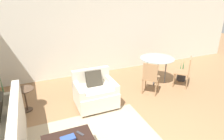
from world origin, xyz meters
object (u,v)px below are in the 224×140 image
potted_plant_small (181,75)px  armchair (95,92)px  book_stack (67,139)px  side_table (25,95)px  dining_table (157,61)px  dining_chair_near_right (185,70)px  dining_chair_near_left (151,76)px  tv_remote_primary (80,133)px  potted_plant (2,106)px

potted_plant_small → armchair: bearing=-172.9°
book_stack → side_table: side_table is taller
book_stack → dining_table: 3.72m
side_table → dining_chair_near_right: 4.31m
book_stack → potted_plant_small: potted_plant_small is taller
dining_chair_near_left → tv_remote_primary: bearing=-148.6°
book_stack → side_table: 1.99m
armchair → potted_plant: potted_plant is taller
potted_plant → dining_table: 4.23m
side_table → dining_chair_near_right: bearing=-5.5°
tv_remote_primary → potted_plant_small: (3.67, 1.76, -0.28)m
side_table → potted_plant_small: size_ratio=0.84×
dining_table → dining_chair_near_left: (-0.58, -0.58, -0.15)m
armchair → dining_chair_near_left: size_ratio=1.05×
side_table → dining_chair_near_left: size_ratio=0.63×
potted_plant_small → side_table: bearing=179.5°
potted_plant → dining_chair_near_left: bearing=-7.0°
armchair → potted_plant_small: size_ratio=1.41×
tv_remote_primary → potted_plant: potted_plant is taller
book_stack → dining_table: dining_table is taller
tv_remote_primary → potted_plant_small: bearing=25.6°
armchair → tv_remote_primary: 1.57m
potted_plant → dining_chair_near_right: bearing=-5.3°
potted_plant → dining_table: potted_plant is taller
side_table → potted_plant_small: 4.52m
potted_plant → book_stack: bearing=-59.9°
book_stack → side_table: (-0.61, 1.90, -0.06)m
dining_chair_near_right → potted_plant: bearing=174.7°
armchair → dining_table: 2.24m
dining_table → potted_plant_small: bearing=-14.7°
side_table → dining_chair_near_left: 3.15m
side_table → dining_table: dining_table is taller
dining_table → dining_chair_near_left: size_ratio=1.13×
book_stack → dining_table: bearing=33.8°
dining_chair_near_left → dining_chair_near_right: (1.17, 0.00, 0.00)m
book_stack → dining_chair_near_left: (2.50, 1.48, 0.06)m
book_stack → tv_remote_primary: (0.23, 0.09, -0.03)m
side_table → dining_chair_near_left: dining_chair_near_left is taller
armchair → side_table: 1.61m
book_stack → potted_plant_small: (3.90, 1.85, -0.31)m
dining_chair_near_left → dining_chair_near_right: same height
dining_table → dining_chair_near_left: 0.84m
armchair → dining_chair_near_right: bearing=-0.1°
tv_remote_primary → side_table: 1.99m
book_stack → potted_plant: (-1.12, 1.93, -0.24)m
book_stack → dining_chair_near_right: 3.96m
potted_plant → dining_chair_near_left: size_ratio=1.37×
dining_chair_near_right → dining_table: bearing=135.0°
dining_chair_near_left → book_stack: bearing=-149.3°
tv_remote_primary → dining_table: dining_table is taller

